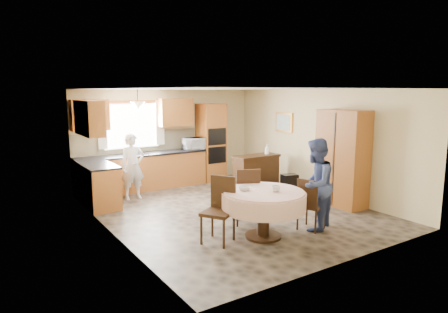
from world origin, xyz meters
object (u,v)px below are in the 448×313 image
oven_tower (211,142)px  person_sink (133,167)px  dining_table (264,201)px  sideboard (256,174)px  cupboard (342,158)px  chair_back (247,193)px  person_dining (315,184)px  chair_right (310,202)px  chair_left (220,206)px

oven_tower → person_sink: (-2.51, -0.68, -0.31)m
oven_tower → dining_table: (-1.55, -4.25, -0.43)m
sideboard → cupboard: 2.24m
chair_back → person_dining: bearing=158.1°
chair_back → cupboard: bearing=-158.6°
oven_tower → sideboard: bearing=-79.1°
chair_right → person_sink: person_sink is taller
dining_table → person_sink: size_ratio=0.94×
person_sink → person_dining: 4.24m
cupboard → dining_table: 2.72m
person_sink → person_dining: size_ratio=0.92×
dining_table → chair_right: (0.90, -0.18, -0.11)m
cupboard → person_sink: bearing=140.3°
sideboard → chair_back: bearing=-133.1°
oven_tower → person_sink: bearing=-164.9°
sideboard → chair_left: size_ratio=1.10×
chair_back → person_sink: bearing=-44.8°
dining_table → oven_tower: bearing=69.9°
chair_back → dining_table: bearing=100.5°
chair_left → sideboard: bearing=100.3°
sideboard → chair_right: size_ratio=1.25×
cupboard → chair_back: bearing=177.6°
chair_back → oven_tower: bearing=-87.5°
oven_tower → sideboard: oven_tower is taller
chair_right → person_dining: size_ratio=0.57×
sideboard → chair_back: 2.57m
sideboard → chair_left: chair_left is taller
chair_left → dining_table: bearing=36.6°
cupboard → chair_right: 1.96m
sideboard → chair_left: (-2.56, -2.34, 0.17)m
sideboard → person_dining: 2.95m
person_sink → person_dining: bearing=-59.5°
oven_tower → chair_left: bearing=-119.5°
sideboard → dining_table: size_ratio=0.83×
person_dining → chair_left: bearing=-41.2°
chair_back → person_dining: person_dining is taller
oven_tower → person_dining: 4.47m
person_sink → sideboard: bearing=-16.0°
chair_right → person_sink: (-1.86, 3.75, 0.23)m
chair_left → chair_right: bearing=41.9°
chair_right → person_sink: size_ratio=0.63×
chair_right → chair_back: bearing=21.4°
sideboard → dining_table: (-1.87, -2.61, 0.21)m
sideboard → chair_left: 3.48m
dining_table → person_dining: (1.02, -0.18, 0.19)m
cupboard → person_sink: (-3.58, 2.97, -0.28)m
cupboard → dining_table: size_ratio=1.46×
chair_right → person_sink: bearing=8.1°
cupboard → person_dining: bearing=-154.1°
chair_back → person_dining: (0.86, -0.88, 0.23)m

